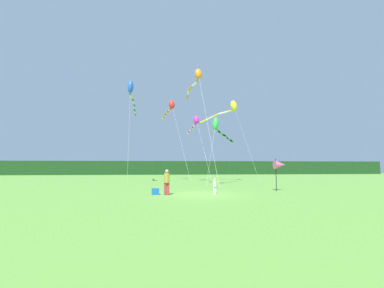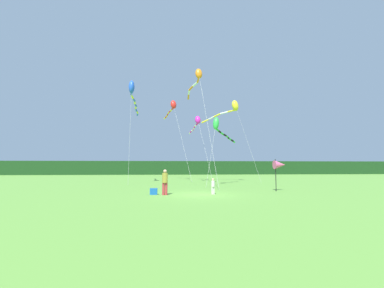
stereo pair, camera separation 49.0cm
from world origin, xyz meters
name	(u,v)px [view 1 (the left image)]	position (x,y,z in m)	size (l,w,h in m)	color
ground_plane	(201,194)	(0.00, 0.00, 0.00)	(120.00, 120.00, 0.00)	#5B9338
distant_treeline	(175,168)	(0.00, 45.00, 1.64)	(108.00, 3.56, 3.28)	#193D19
person_adult	(167,181)	(-2.40, -0.11, 0.97)	(0.38, 0.38, 1.73)	#B23338
person_child	(215,185)	(0.95, -0.03, 0.62)	(0.24, 0.24, 1.11)	silver
cooler_box	(155,192)	(-3.17, 0.18, 0.22)	(0.51, 0.33, 0.43)	#1959B2
banner_flag_pole	(280,165)	(6.62, 1.78, 2.06)	(0.90, 0.70, 2.53)	black
kite_red	(171,106)	(-1.75, 17.79, 10.51)	(3.71, 8.46, 11.41)	#B2B2B2
kite_green	(218,127)	(3.10, 8.53, 6.09)	(4.46, 6.10, 7.15)	#B2B2B2
kite_magenta	(196,122)	(1.53, 15.72, 7.96)	(2.16, 8.07, 8.82)	#B2B2B2
kite_blue	(131,91)	(-6.55, 11.95, 10.80)	(0.75, 8.89, 11.94)	#B2B2B2
kite_orange	(196,78)	(0.74, 8.43, 11.33)	(2.00, 9.57, 12.25)	#B2B2B2
kite_yellow	(231,108)	(5.81, 13.47, 9.46)	(6.38, 5.56, 10.41)	#B2B2B2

